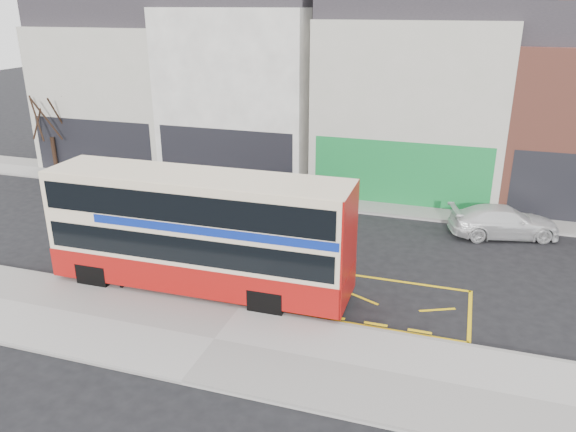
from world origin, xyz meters
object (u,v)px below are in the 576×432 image
(bus_stop_post, at_px, (118,234))
(car_silver, at_px, (142,178))
(car_white, at_px, (504,222))
(double_decker_bus, at_px, (200,231))
(street_tree_right, at_px, (458,122))
(car_grey, at_px, (289,192))
(street_tree_left, at_px, (47,106))

(bus_stop_post, bearing_deg, car_silver, 113.02)
(bus_stop_post, relative_size, car_white, 0.74)
(double_decker_bus, distance_m, street_tree_right, 13.94)
(car_white, relative_size, street_tree_right, 0.75)
(street_tree_right, bearing_deg, car_grey, -160.66)
(double_decker_bus, bearing_deg, street_tree_right, 55.87)
(car_silver, relative_size, car_white, 0.85)
(double_decker_bus, distance_m, street_tree_left, 17.64)
(double_decker_bus, xyz_separation_m, car_grey, (0.22, 8.94, -1.45))
(bus_stop_post, relative_size, street_tree_right, 0.55)
(street_tree_left, relative_size, street_tree_right, 0.95)
(double_decker_bus, distance_m, bus_stop_post, 2.68)
(bus_stop_post, xyz_separation_m, car_silver, (-5.32, 9.89, -1.46))
(double_decker_bus, height_order, car_grey, double_decker_bus)
(street_tree_left, bearing_deg, double_decker_bus, -35.56)
(car_silver, distance_m, car_grey, 8.03)
(car_grey, relative_size, street_tree_left, 0.74)
(bus_stop_post, distance_m, street_tree_right, 16.20)
(double_decker_bus, bearing_deg, car_white, 38.50)
(car_silver, height_order, street_tree_right, street_tree_right)
(double_decker_bus, distance_m, car_silver, 11.94)
(street_tree_right, bearing_deg, car_white, -55.60)
(bus_stop_post, relative_size, car_silver, 0.87)
(car_silver, xyz_separation_m, street_tree_left, (-6.47, 1.30, 3.21))
(car_grey, height_order, car_white, car_grey)
(car_white, bearing_deg, street_tree_right, 18.32)
(car_white, xyz_separation_m, street_tree_left, (-24.22, 2.09, 3.21))
(car_grey, bearing_deg, bus_stop_post, 151.15)
(double_decker_bus, bearing_deg, car_silver, 130.51)
(car_silver, bearing_deg, car_grey, -91.25)
(car_grey, relative_size, street_tree_right, 0.71)
(bus_stop_post, height_order, street_tree_left, street_tree_left)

